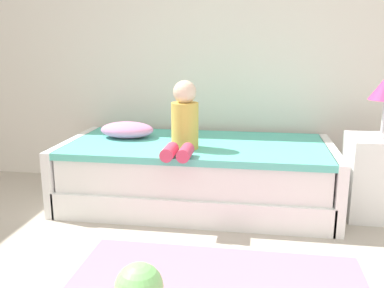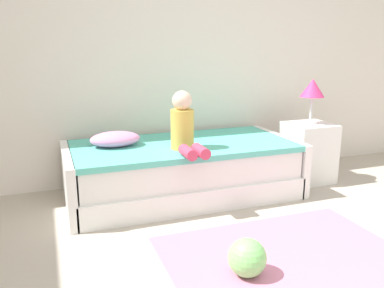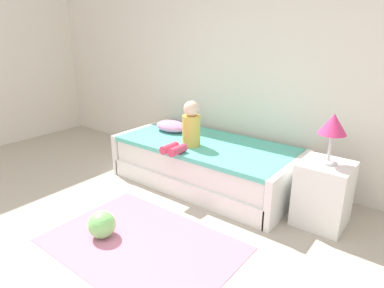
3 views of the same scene
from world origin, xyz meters
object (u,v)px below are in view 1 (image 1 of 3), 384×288
child_figure (184,122)px  bed (197,174)px  pillow (127,130)px  nightstand (377,177)px  toy_ball (139,287)px

child_figure → bed: bearing=74.4°
child_figure → pillow: bearing=148.3°
nightstand → bed: bearing=178.4°
toy_ball → child_figure: bearing=89.5°
bed → toy_ball: bearing=-92.9°
bed → nightstand: nightstand is taller
nightstand → child_figure: (-1.41, -0.19, 0.40)m
pillow → toy_ball: (0.52, -1.53, -0.45)m
child_figure → pillow: 0.64m
bed → toy_ball: (-0.07, -1.43, -0.13)m
bed → toy_ball: bed is taller
bed → nightstand: size_ratio=3.52×
nightstand → pillow: pillow is taller
nightstand → toy_ball: bearing=-135.7°
bed → child_figure: bearing=-105.6°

